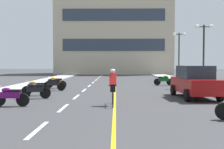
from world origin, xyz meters
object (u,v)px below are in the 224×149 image
object	(u,v)px
motorcycle_3	(11,96)
motorcycle_8	(164,80)
motorcycle_6	(53,84)
street_lamp_far	(179,45)
motorcycle_4	(35,90)
street_lamp_mid	(204,41)
motorcycle_5	(36,88)
motorcycle_7	(56,82)
cyclist_rider	(113,86)
parked_car_near	(195,82)

from	to	relation	value
motorcycle_3	motorcycle_8	bearing A→B (deg)	53.34
motorcycle_6	motorcycle_3	bearing A→B (deg)	-92.59
street_lamp_far	motorcycle_8	size ratio (longest dim) A/B	3.06
motorcycle_4	motorcycle_8	size ratio (longest dim) A/B	0.99
street_lamp_mid	motorcycle_8	distance (m)	4.88
motorcycle_3	motorcycle_6	distance (m)	7.22
motorcycle_5	motorcycle_7	distance (m)	4.86
motorcycle_6	motorcycle_8	bearing A→B (deg)	29.35
motorcycle_5	cyclist_rider	bearing A→B (deg)	-38.88
motorcycle_3	motorcycle_8	size ratio (longest dim) A/B	1.00
motorcycle_3	cyclist_rider	distance (m)	4.67
street_lamp_far	motorcycle_3	world-z (taller)	street_lamp_far
motorcycle_3	motorcycle_4	distance (m)	2.74
motorcycle_8	motorcycle_5	bearing A→B (deg)	-138.74
street_lamp_mid	parked_car_near	world-z (taller)	street_lamp_mid
street_lamp_far	motorcycle_7	size ratio (longest dim) A/B	3.06
motorcycle_6	motorcycle_7	size ratio (longest dim) A/B	1.00
motorcycle_7	motorcycle_8	size ratio (longest dim) A/B	1.00
street_lamp_far	motorcycle_7	world-z (taller)	street_lamp_far
motorcycle_3	motorcycle_4	world-z (taller)	same
motorcycle_6	cyclist_rider	bearing A→B (deg)	-57.76
motorcycle_8	motorcycle_7	bearing A→B (deg)	-160.93
motorcycle_4	cyclist_rider	size ratio (longest dim) A/B	0.96
parked_car_near	motorcycle_8	xyz separation A→B (m)	(-0.21, 8.92, -0.44)
parked_car_near	cyclist_rider	xyz separation A→B (m)	(-4.57, -2.80, -0.03)
street_lamp_far	motorcycle_8	xyz separation A→B (m)	(-2.76, -6.43, -3.44)
motorcycle_5	street_lamp_far	bearing A→B (deg)	50.58
cyclist_rider	parked_car_near	bearing A→B (deg)	31.46
motorcycle_5	motorcycle_4	bearing A→B (deg)	-75.89
motorcycle_4	motorcycle_5	world-z (taller)	same
parked_car_near	motorcycle_3	xyz separation A→B (m)	(-9.21, -3.17, -0.44)
street_lamp_mid	motorcycle_4	distance (m)	13.73
street_lamp_mid	parked_car_near	distance (m)	7.50
motorcycle_4	motorcycle_8	distance (m)	12.77
motorcycle_6	motorcycle_7	distance (m)	1.81
motorcycle_6	motorcycle_7	xyz separation A→B (m)	(-0.24, 1.80, 0.00)
motorcycle_7	motorcycle_3	bearing A→B (deg)	-90.56
motorcycle_7	motorcycle_4	bearing A→B (deg)	-87.96
street_lamp_far	motorcycle_4	xyz separation A→B (m)	(-11.45, -15.79, -3.44)
motorcycle_4	motorcycle_7	size ratio (longest dim) A/B	0.99
motorcycle_5	motorcycle_6	distance (m)	3.08
parked_car_near	cyclist_rider	world-z (taller)	parked_car_near
street_lamp_mid	motorcycle_4	xyz separation A→B (m)	(-11.40, -6.93, -3.24)
motorcycle_8	cyclist_rider	distance (m)	12.50
street_lamp_mid	motorcycle_7	distance (m)	12.09
motorcycle_5	motorcycle_8	world-z (taller)	same
street_lamp_mid	motorcycle_3	xyz separation A→B (m)	(-11.72, -9.66, -3.24)
street_lamp_far	motorcycle_5	size ratio (longest dim) A/B	3.08
street_lamp_far	motorcycle_6	bearing A→B (deg)	-135.33
cyclist_rider	street_lamp_mid	bearing A→B (deg)	52.69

